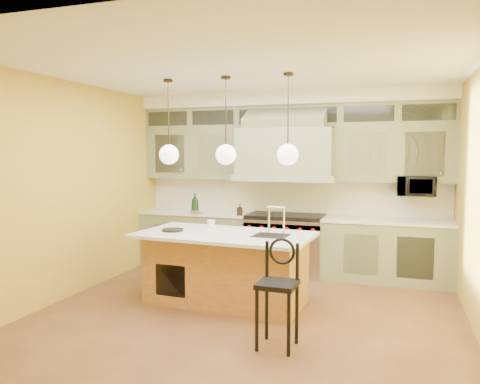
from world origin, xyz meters
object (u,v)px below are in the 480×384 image
(kitchen_island, at_px, (226,267))
(microwave, at_px, (416,186))
(counter_stool, at_px, (278,287))
(range, at_px, (285,244))

(kitchen_island, distance_m, microwave, 3.11)
(counter_stool, xyz_separation_m, microwave, (1.39, 2.93, 0.84))
(kitchen_island, bearing_deg, range, 80.60)
(microwave, bearing_deg, kitchen_island, -142.45)
(range, height_order, microwave, microwave)
(kitchen_island, bearing_deg, microwave, 41.25)
(kitchen_island, xyz_separation_m, counter_stool, (0.96, -1.13, 0.14))
(counter_stool, height_order, microwave, microwave)
(range, bearing_deg, counter_stool, -78.73)
(range, bearing_deg, microwave, 3.12)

